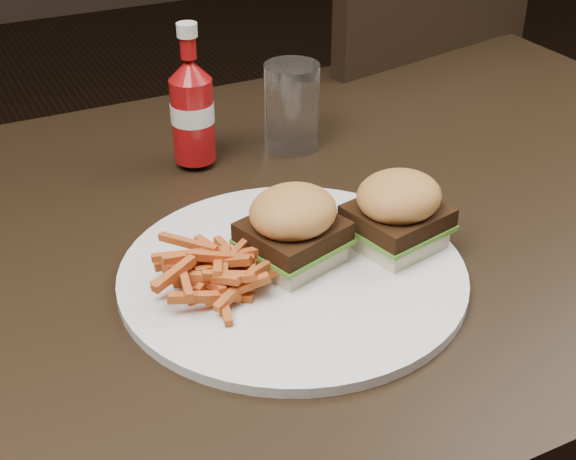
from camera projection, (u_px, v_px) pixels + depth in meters
name	position (u px, v px, depth m)	size (l,w,h in m)	color
dining_table	(331.00, 219.00, 0.93)	(1.20, 0.80, 0.04)	black
chair_far	(345.00, 174.00, 1.68)	(0.46, 0.46, 0.04)	black
plate	(293.00, 274.00, 0.79)	(0.34, 0.34, 0.01)	white
sandwich_half_a	(293.00, 252.00, 0.79)	(0.08, 0.07, 0.02)	beige
sandwich_half_b	(396.00, 236.00, 0.82)	(0.08, 0.07, 0.02)	beige
fries_pile	(218.00, 265.00, 0.75)	(0.10, 0.10, 0.04)	#B35A14
ketchup_bottle	(193.00, 120.00, 0.97)	(0.05, 0.05, 0.10)	#9C0D0F
tumbler	(292.00, 106.00, 1.02)	(0.07, 0.07, 0.11)	white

